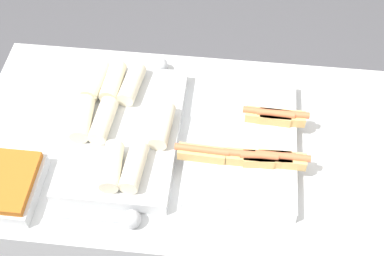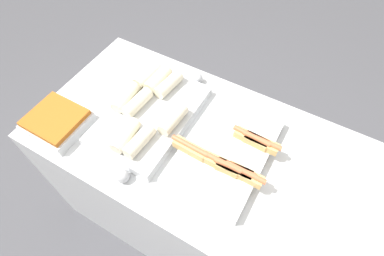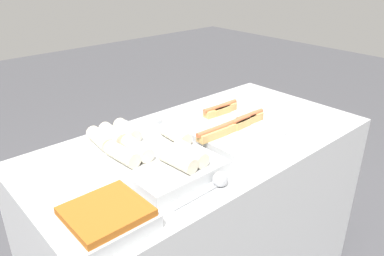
{
  "view_description": "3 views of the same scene",
  "coord_description": "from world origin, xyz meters",
  "px_view_note": "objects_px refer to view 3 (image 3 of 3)",
  "views": [
    {
      "loc": [
        0.05,
        -1.05,
        2.35
      ],
      "look_at": [
        -0.07,
        0.0,
        1.01
      ],
      "focal_mm": 50.0,
      "sensor_mm": 36.0,
      "label": 1
    },
    {
      "loc": [
        0.3,
        -0.65,
        2.06
      ],
      "look_at": [
        -0.07,
        0.0,
        1.01
      ],
      "focal_mm": 28.0,
      "sensor_mm": 36.0,
      "label": 2
    },
    {
      "loc": [
        -1.06,
        -1.11,
        1.7
      ],
      "look_at": [
        -0.07,
        0.0,
        1.01
      ],
      "focal_mm": 35.0,
      "sensor_mm": 36.0,
      "label": 3
    }
  ],
  "objects_px": {
    "tray_wraps": "(148,152)",
    "serving_spoon_near": "(218,181)",
    "tray_hotdogs": "(220,127)",
    "tray_side_front": "(107,218)",
    "serving_spoon_far": "(123,127)"
  },
  "relations": [
    {
      "from": "tray_hotdogs",
      "to": "tray_wraps",
      "type": "bearing_deg",
      "value": 178.31
    },
    {
      "from": "tray_side_front",
      "to": "serving_spoon_far",
      "type": "bearing_deg",
      "value": 54.0
    },
    {
      "from": "tray_hotdogs",
      "to": "tray_wraps",
      "type": "distance_m",
      "value": 0.41
    },
    {
      "from": "tray_hotdogs",
      "to": "tray_side_front",
      "type": "bearing_deg",
      "value": -161.98
    },
    {
      "from": "tray_side_front",
      "to": "serving_spoon_far",
      "type": "distance_m",
      "value": 0.7
    },
    {
      "from": "tray_wraps",
      "to": "serving_spoon_near",
      "type": "xyz_separation_m",
      "value": [
        0.08,
        -0.32,
        -0.02
      ]
    },
    {
      "from": "tray_hotdogs",
      "to": "serving_spoon_far",
      "type": "bearing_deg",
      "value": 136.16
    },
    {
      "from": "serving_spoon_far",
      "to": "serving_spoon_near",
      "type": "bearing_deg",
      "value": -89.49
    },
    {
      "from": "tray_wraps",
      "to": "tray_hotdogs",
      "type": "bearing_deg",
      "value": -1.69
    },
    {
      "from": "tray_side_front",
      "to": "serving_spoon_far",
      "type": "xyz_separation_m",
      "value": [
        0.41,
        0.56,
        -0.01
      ]
    },
    {
      "from": "tray_wraps",
      "to": "serving_spoon_near",
      "type": "relative_size",
      "value": 2.25
    },
    {
      "from": "tray_hotdogs",
      "to": "serving_spoon_near",
      "type": "relative_size",
      "value": 2.12
    },
    {
      "from": "tray_hotdogs",
      "to": "tray_side_front",
      "type": "distance_m",
      "value": 0.78
    },
    {
      "from": "tray_side_front",
      "to": "serving_spoon_far",
      "type": "relative_size",
      "value": 1.08
    },
    {
      "from": "tray_side_front",
      "to": "serving_spoon_near",
      "type": "xyz_separation_m",
      "value": [
        0.42,
        -0.07,
        -0.01
      ]
    }
  ]
}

